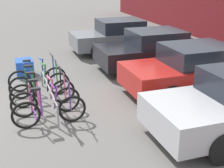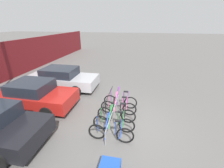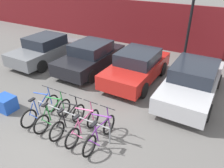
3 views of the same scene
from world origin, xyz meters
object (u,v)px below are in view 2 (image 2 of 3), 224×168
Objects in this scene: bicycle_purple at (120,101)px; bicycle_green at (114,123)px; bicycle_blue at (111,133)px; bicycle_pink at (118,107)px; bicycle_black at (116,114)px; car_red at (34,95)px; car_silver at (62,78)px; bike_rack at (113,112)px.

bicycle_green is at bearing 178.38° from bicycle_purple.
bicycle_pink is at bearing -3.09° from bicycle_blue.
bicycle_black is 1.00× the size of bicycle_pink.
bicycle_purple is (2.41, 0.00, 0.00)m from bicycle_blue.
bicycle_blue and bicycle_purple have the same top height.
car_red is 0.90× the size of car_silver.
bicycle_black is (0.64, 0.00, 0.00)m from bicycle_green.
bicycle_purple is at bearing -0.82° from bicycle_black.
bicycle_pink is at bearing -13.95° from bike_rack.
bicycle_pink is at bearing -0.82° from bicycle_black.
bike_rack is at bearing -126.28° from car_silver.
bicycle_blue is at bearing 178.38° from bicycle_purple.
bicycle_purple is (1.20, -0.15, -0.10)m from bike_rack.
bicycle_blue is 0.38× the size of car_silver.
bicycle_green is at bearing -130.76° from car_silver.
bicycle_pink is (1.23, 0.00, 0.00)m from bicycle_green.
bicycle_black is at bearing -95.49° from car_red.
bike_rack is at bearing 171.34° from bicycle_purple.
bicycle_green is 1.00× the size of bicycle_purple.
car_red is (-0.78, 4.29, 0.31)m from bicycle_purple.
car_red is (0.42, 4.14, 0.22)m from bike_rack.
bicycle_pink and bicycle_purple have the same top height.
car_red is at bearing 84.22° from bike_rack.
bicycle_black is 0.59m from bicycle_pink.
bike_rack is 4.17m from car_red.
bicycle_purple is 0.38× the size of car_silver.
bicycle_purple is (0.61, 0.00, 0.00)m from bicycle_pink.
bicycle_green is at bearing -166.79° from bike_rack.
bicycle_pink reaches higher than bike_rack.
bicycle_purple is at bearing -79.63° from car_red.
bicycle_black is 5.03m from car_silver.
car_silver reaches higher than bicycle_blue.
bike_rack is 0.66m from bicycle_green.
bike_rack is at bearing 164.87° from bicycle_pink.
car_silver is (2.90, 3.95, 0.22)m from bike_rack.
car_red reaches higher than bicycle_black.
bicycle_blue is 1.00× the size of bicycle_pink.
bicycle_pink is 0.38× the size of car_silver.
car_silver reaches higher than bicycle_green.
bicycle_green is (0.57, 0.00, 0.00)m from bicycle_blue.
bicycle_blue and bicycle_green have the same top height.
bicycle_blue is 1.00× the size of bicycle_black.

